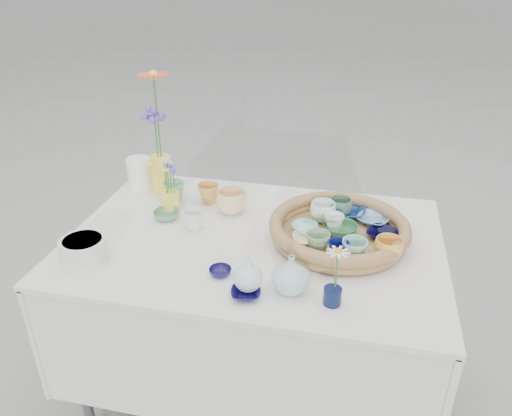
% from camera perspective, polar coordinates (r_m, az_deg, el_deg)
% --- Properties ---
extents(ground, '(80.00, 80.00, 0.00)m').
position_cam_1_polar(ground, '(2.21, -0.12, -20.66)').
color(ground, gray).
extents(display_table, '(1.26, 0.86, 0.77)m').
position_cam_1_polar(display_table, '(2.21, -0.12, -20.66)').
color(display_table, silver).
rests_on(display_table, ground).
extents(wicker_tray, '(0.47, 0.47, 0.08)m').
position_cam_1_polar(wicker_tray, '(1.70, 9.46, -2.50)').
color(wicker_tray, brown).
rests_on(wicker_tray, display_table).
extents(tray_ceramic_0, '(0.14, 0.14, 0.03)m').
position_cam_1_polar(tray_ceramic_0, '(1.83, 10.32, -0.39)').
color(tray_ceramic_0, navy).
rests_on(tray_ceramic_0, wicker_tray).
extents(tray_ceramic_1, '(0.13, 0.13, 0.03)m').
position_cam_1_polar(tray_ceramic_1, '(1.72, 14.27, -2.93)').
color(tray_ceramic_1, black).
rests_on(tray_ceramic_1, wicker_tray).
extents(tray_ceramic_2, '(0.11, 0.11, 0.07)m').
position_cam_1_polar(tray_ceramic_2, '(1.61, 14.88, -4.53)').
color(tray_ceramic_2, '#FFB440').
rests_on(tray_ceramic_2, wicker_tray).
extents(tray_ceramic_3, '(0.14, 0.14, 0.04)m').
position_cam_1_polar(tray_ceramic_3, '(1.71, 9.59, -2.41)').
color(tray_ceramic_3, '#337B47').
rests_on(tray_ceramic_3, wicker_tray).
extents(tray_ceramic_4, '(0.09, 0.09, 0.07)m').
position_cam_1_polar(tray_ceramic_4, '(1.59, 7.04, -4.04)').
color(tray_ceramic_4, '#78A47A').
rests_on(tray_ceramic_4, wicker_tray).
extents(tray_ceramic_5, '(0.12, 0.12, 0.03)m').
position_cam_1_polar(tray_ceramic_5, '(1.71, 5.60, -2.31)').
color(tray_ceramic_5, '#97DED7').
rests_on(tray_ceramic_5, wicker_tray).
extents(tray_ceramic_6, '(0.11, 0.11, 0.07)m').
position_cam_1_polar(tray_ceramic_6, '(1.78, 7.64, -0.43)').
color(tray_ceramic_6, white).
rests_on(tray_ceramic_6, wicker_tray).
extents(tray_ceramic_7, '(0.08, 0.08, 0.06)m').
position_cam_1_polar(tray_ceramic_7, '(1.72, 8.87, -1.74)').
color(tray_ceramic_7, white).
rests_on(tray_ceramic_7, wicker_tray).
extents(tray_ceramic_8, '(0.14, 0.14, 0.03)m').
position_cam_1_polar(tray_ceramic_8, '(1.81, 13.27, -1.31)').
color(tray_ceramic_8, '#6BA8D7').
rests_on(tray_ceramic_8, wicker_tray).
extents(tray_ceramic_9, '(0.08, 0.08, 0.06)m').
position_cam_1_polar(tray_ceramic_9, '(1.57, 9.39, -4.80)').
color(tray_ceramic_9, '#0B115D').
rests_on(tray_ceramic_9, wicker_tray).
extents(tray_ceramic_10, '(0.12, 0.12, 0.02)m').
position_cam_1_polar(tray_ceramic_10, '(1.65, 5.82, -3.59)').
color(tray_ceramic_10, '#F1DB8D').
rests_on(tray_ceramic_10, wicker_tray).
extents(tray_ceramic_11, '(0.10, 0.10, 0.07)m').
position_cam_1_polar(tray_ceramic_11, '(1.57, 11.15, -4.82)').
color(tray_ceramic_11, '#7FC2A9').
rests_on(tray_ceramic_11, wicker_tray).
extents(tray_ceramic_12, '(0.11, 0.11, 0.07)m').
position_cam_1_polar(tray_ceramic_12, '(1.82, 9.63, 0.10)').
color(tray_ceramic_12, '#46735A').
rests_on(tray_ceramic_12, wicker_tray).
extents(loose_ceramic_0, '(0.08, 0.08, 0.08)m').
position_cam_1_polar(loose_ceramic_0, '(1.93, -5.47, 1.64)').
color(loose_ceramic_0, gold).
rests_on(loose_ceramic_0, display_table).
extents(loose_ceramic_1, '(0.14, 0.14, 0.09)m').
position_cam_1_polar(loose_ceramic_1, '(1.85, -2.82, 0.71)').
color(loose_ceramic_1, '#FBD293').
rests_on(loose_ceramic_1, display_table).
extents(loose_ceramic_2, '(0.11, 0.11, 0.03)m').
position_cam_1_polar(loose_ceramic_2, '(1.85, -10.18, -0.78)').
color(loose_ceramic_2, '#538D61').
rests_on(loose_ceramic_2, display_table).
extents(loose_ceramic_3, '(0.08, 0.08, 0.07)m').
position_cam_1_polar(loose_ceramic_3, '(1.76, -7.13, -1.33)').
color(loose_ceramic_3, silver).
rests_on(loose_ceramic_3, display_table).
extents(loose_ceramic_4, '(0.09, 0.09, 0.02)m').
position_cam_1_polar(loose_ceramic_4, '(1.53, -4.11, -7.26)').
color(loose_ceramic_4, '#150D46').
rests_on(loose_ceramic_4, display_table).
extents(loose_ceramic_5, '(0.10, 0.10, 0.08)m').
position_cam_1_polar(loose_ceramic_5, '(1.97, -9.33, 1.87)').
color(loose_ceramic_5, '#77C09B').
rests_on(loose_ceramic_5, display_table).
extents(loose_ceramic_6, '(0.10, 0.10, 0.02)m').
position_cam_1_polar(loose_ceramic_6, '(1.44, -1.18, -9.71)').
color(loose_ceramic_6, '#100B46').
rests_on(loose_ceramic_6, display_table).
extents(fluted_bowl, '(0.17, 0.17, 0.08)m').
position_cam_1_polar(fluted_bowl, '(1.67, -19.07, -4.54)').
color(fluted_bowl, silver).
rests_on(fluted_bowl, display_table).
extents(bud_vase_paleblue, '(0.10, 0.10, 0.13)m').
position_cam_1_polar(bud_vase_paleblue, '(1.43, -0.92, -7.26)').
color(bud_vase_paleblue, silver).
rests_on(bud_vase_paleblue, display_table).
extents(bud_vase_seafoam, '(0.12, 0.12, 0.12)m').
position_cam_1_polar(bud_vase_seafoam, '(1.44, 4.02, -7.49)').
color(bud_vase_seafoam, '#A2CFC5').
rests_on(bud_vase_seafoam, display_table).
extents(bud_vase_cobalt, '(0.07, 0.07, 0.05)m').
position_cam_1_polar(bud_vase_cobalt, '(1.42, 8.72, -9.92)').
color(bud_vase_cobalt, '#0B133B').
rests_on(bud_vase_cobalt, display_table).
extents(single_daisy, '(0.08, 0.08, 0.13)m').
position_cam_1_polar(single_daisy, '(1.38, 9.19, -6.98)').
color(single_daisy, white).
rests_on(single_daisy, bud_vase_cobalt).
extents(tall_vase_yellow, '(0.10, 0.10, 0.15)m').
position_cam_1_polar(tall_vase_yellow, '(2.03, -10.71, 3.78)').
color(tall_vase_yellow, yellow).
rests_on(tall_vase_yellow, display_table).
extents(gerbera, '(0.15, 0.15, 0.34)m').
position_cam_1_polar(gerbera, '(1.95, -11.21, 10.13)').
color(gerbera, '#FF552F').
rests_on(gerbera, tall_vase_yellow).
extents(hydrangea, '(0.08, 0.08, 0.24)m').
position_cam_1_polar(hydrangea, '(1.97, -11.35, 8.08)').
color(hydrangea, '#6244A3').
rests_on(hydrangea, tall_vase_yellow).
extents(white_pitcher, '(0.16, 0.13, 0.13)m').
position_cam_1_polar(white_pitcher, '(2.09, -13.20, 3.87)').
color(white_pitcher, white).
rests_on(white_pitcher, display_table).
extents(daisy_cup, '(0.07, 0.07, 0.07)m').
position_cam_1_polar(daisy_cup, '(1.90, -9.74, 0.79)').
color(daisy_cup, '#FFF04A').
rests_on(daisy_cup, display_table).
extents(daisy_posy, '(0.09, 0.09, 0.14)m').
position_cam_1_polar(daisy_posy, '(1.85, -9.85, 3.58)').
color(daisy_posy, silver).
rests_on(daisy_posy, daisy_cup).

